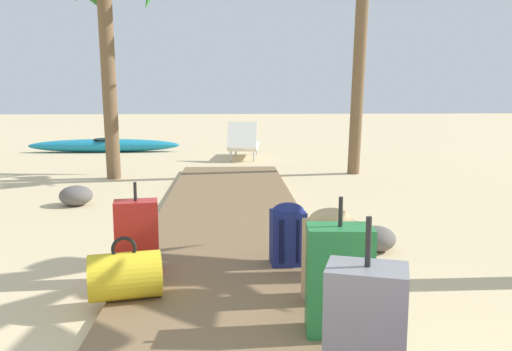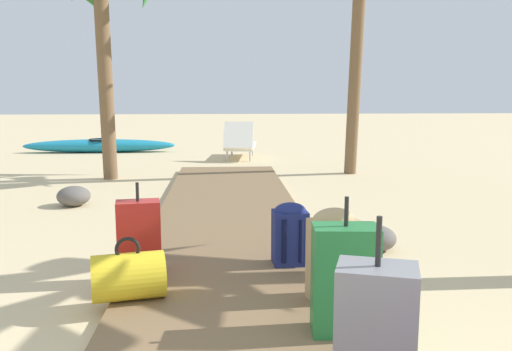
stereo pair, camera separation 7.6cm
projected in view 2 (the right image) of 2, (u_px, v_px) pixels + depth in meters
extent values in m
plane|color=#D1BA8C|center=(233.00, 267.00, 4.41)|extent=(60.00, 60.00, 0.00)
cube|color=brown|center=(231.00, 234.00, 5.28)|extent=(1.62, 8.91, 0.08)
cube|color=navy|center=(290.00, 237.00, 4.21)|extent=(0.28, 0.23, 0.43)
ellipsoid|color=navy|center=(290.00, 211.00, 4.17)|extent=(0.27, 0.22, 0.13)
cylinder|color=black|center=(284.00, 242.00, 4.09)|extent=(0.04, 0.04, 0.34)
cylinder|color=black|center=(301.00, 241.00, 4.11)|extent=(0.04, 0.04, 0.34)
cube|color=tan|center=(332.00, 259.00, 3.49)|extent=(0.34, 0.26, 0.54)
ellipsoid|color=tan|center=(333.00, 219.00, 3.44)|extent=(0.32, 0.25, 0.15)
cylinder|color=brown|center=(329.00, 265.00, 3.37)|extent=(0.04, 0.04, 0.43)
cylinder|color=brown|center=(350.00, 262.00, 3.42)|extent=(0.04, 0.04, 0.43)
cube|color=slate|center=(375.00, 341.00, 2.23)|extent=(0.38, 0.32, 0.65)
cylinder|color=black|center=(379.00, 241.00, 2.16)|extent=(0.02, 0.02, 0.21)
cube|color=red|center=(139.00, 237.00, 4.00)|extent=(0.35, 0.24, 0.55)
cylinder|color=black|center=(137.00, 192.00, 3.94)|extent=(0.02, 0.02, 0.14)
cylinder|color=gold|center=(129.00, 276.00, 3.49)|extent=(0.52, 0.40, 0.31)
torus|color=black|center=(128.00, 249.00, 3.46)|extent=(0.17, 0.06, 0.16)
cube|color=#237538|center=(345.00, 280.00, 2.99)|extent=(0.38, 0.26, 0.62)
cylinder|color=black|center=(346.00, 211.00, 2.93)|extent=(0.02, 0.02, 0.17)
cylinder|color=brown|center=(357.00, 47.00, 8.86)|extent=(0.21, 0.65, 4.33)
cylinder|color=brown|center=(105.00, 78.00, 8.48)|extent=(0.23, 0.42, 3.29)
cube|color=white|center=(241.00, 146.00, 11.56)|extent=(0.74, 1.46, 0.08)
cube|color=white|center=(238.00, 135.00, 10.92)|extent=(0.64, 0.50, 0.54)
cylinder|color=silver|center=(232.00, 150.00, 12.14)|extent=(0.04, 0.04, 0.22)
cylinder|color=silver|center=(253.00, 150.00, 12.12)|extent=(0.04, 0.04, 0.22)
cylinder|color=silver|center=(227.00, 156.00, 11.04)|extent=(0.04, 0.04, 0.22)
cylinder|color=silver|center=(250.00, 156.00, 11.02)|extent=(0.04, 0.04, 0.22)
ellipsoid|color=teal|center=(100.00, 146.00, 12.63)|extent=(3.56, 0.58, 0.31)
torus|color=black|center=(99.00, 140.00, 12.61)|extent=(0.50, 0.50, 0.05)
ellipsoid|color=#5B5651|center=(74.00, 196.00, 6.73)|extent=(0.50, 0.49, 0.25)
ellipsoid|color=#5B5651|center=(378.00, 238.00, 4.86)|extent=(0.37, 0.40, 0.22)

